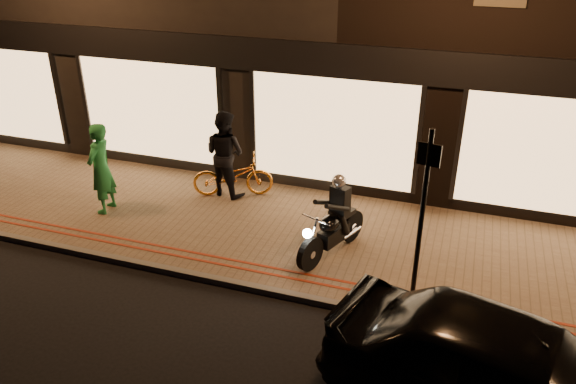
# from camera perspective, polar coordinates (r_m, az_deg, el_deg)

# --- Properties ---
(ground) EXTENTS (90.00, 90.00, 0.00)m
(ground) POSITION_cam_1_polar(r_m,az_deg,el_deg) (9.75, -1.74, -10.55)
(ground) COLOR black
(ground) RESTS_ON ground
(sidewalk) EXTENTS (50.00, 4.00, 0.12)m
(sidewalk) POSITION_cam_1_polar(r_m,az_deg,el_deg) (11.29, 1.78, -4.50)
(sidewalk) COLOR brown
(sidewalk) RESTS_ON ground
(kerb_stone) EXTENTS (50.00, 0.14, 0.12)m
(kerb_stone) POSITION_cam_1_polar(r_m,az_deg,el_deg) (9.75, -1.64, -10.10)
(kerb_stone) COLOR #59544C
(kerb_stone) RESTS_ON ground
(red_kerb_lines) EXTENTS (50.00, 0.26, 0.01)m
(red_kerb_lines) POSITION_cam_1_polar(r_m,az_deg,el_deg) (10.10, -0.66, -8.21)
(red_kerb_lines) COLOR maroon
(red_kerb_lines) RESTS_ON sidewalk
(motorcycle) EXTENTS (0.89, 1.85, 1.59)m
(motorcycle) POSITION_cam_1_polar(r_m,az_deg,el_deg) (10.36, 4.64, -3.32)
(motorcycle) COLOR black
(motorcycle) RESTS_ON sidewalk
(sign_post) EXTENTS (0.35, 0.10, 3.00)m
(sign_post) POSITION_cam_1_polar(r_m,az_deg,el_deg) (8.82, 13.50, -1.83)
(sign_post) COLOR black
(sign_post) RESTS_ON sidewalk
(bicycle_gold) EXTENTS (1.90, 1.25, 0.94)m
(bicycle_gold) POSITION_cam_1_polar(r_m,az_deg,el_deg) (12.63, -5.61, 1.65)
(bicycle_gold) COLOR orange
(bicycle_gold) RESTS_ON sidewalk
(person_green) EXTENTS (0.52, 0.75, 1.96)m
(person_green) POSITION_cam_1_polar(r_m,az_deg,el_deg) (12.32, -18.49, 2.27)
(person_green) COLOR #217E3C
(person_green) RESTS_ON sidewalk
(person_dark) EXTENTS (1.11, 0.96, 1.96)m
(person_dark) POSITION_cam_1_polar(r_m,az_deg,el_deg) (12.51, -6.43, 3.91)
(person_dark) COLOR black
(person_dark) RESTS_ON sidewalk
(parked_car) EXTENTS (5.05, 3.03, 1.61)m
(parked_car) POSITION_cam_1_polar(r_m,az_deg,el_deg) (7.66, 21.94, -17.35)
(parked_car) COLOR black
(parked_car) RESTS_ON ground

